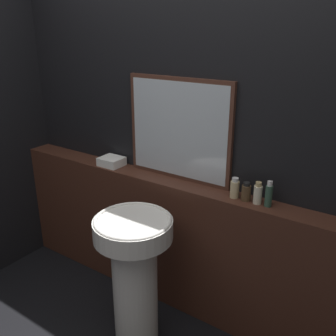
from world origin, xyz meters
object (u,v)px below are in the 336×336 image
(mirror, at_px, (179,130))
(body_wash_bottle, at_px, (269,195))
(shampoo_bottle, at_px, (235,188))
(towel_stack, at_px, (112,161))
(conditioner_bottle, at_px, (246,192))
(lotion_bottle, at_px, (258,194))
(pedestal_sink, at_px, (135,269))

(mirror, relative_size, body_wash_bottle, 4.95)
(mirror, distance_m, shampoo_bottle, 0.54)
(towel_stack, relative_size, shampoo_bottle, 1.34)
(conditioner_bottle, bearing_deg, body_wash_bottle, -0.00)
(towel_stack, distance_m, conditioner_bottle, 1.07)
(conditioner_bottle, bearing_deg, lotion_bottle, -0.00)
(shampoo_bottle, height_order, body_wash_bottle, body_wash_bottle)
(towel_stack, distance_m, shampoo_bottle, 0.99)
(towel_stack, height_order, lotion_bottle, lotion_bottle)
(lotion_bottle, bearing_deg, mirror, 173.05)
(pedestal_sink, bearing_deg, towel_stack, 141.24)
(mirror, relative_size, conditioner_bottle, 6.60)
(pedestal_sink, bearing_deg, conditioner_bottle, 42.63)
(shampoo_bottle, relative_size, body_wash_bottle, 0.82)
(pedestal_sink, xyz_separation_m, mirror, (-0.03, 0.53, 0.76))
(towel_stack, relative_size, lotion_bottle, 1.27)
(mirror, relative_size, lotion_bottle, 5.71)
(pedestal_sink, xyz_separation_m, lotion_bottle, (0.57, 0.46, 0.48))
(mirror, bearing_deg, shampoo_bottle, -9.16)
(pedestal_sink, relative_size, body_wash_bottle, 5.70)
(towel_stack, distance_m, body_wash_bottle, 1.20)
(shampoo_bottle, height_order, lotion_bottle, lotion_bottle)
(mirror, xyz_separation_m, lotion_bottle, (0.60, -0.07, -0.28))
(towel_stack, xyz_separation_m, body_wash_bottle, (1.20, -0.00, 0.04))
(mirror, bearing_deg, pedestal_sink, -87.07)
(body_wash_bottle, bearing_deg, lotion_bottle, 180.00)
(pedestal_sink, bearing_deg, body_wash_bottle, 35.83)
(conditioner_bottle, xyz_separation_m, lotion_bottle, (0.07, -0.00, 0.01))
(pedestal_sink, height_order, lotion_bottle, lotion_bottle)
(conditioner_bottle, bearing_deg, mirror, 172.11)
(conditioner_bottle, distance_m, body_wash_bottle, 0.14)
(shampoo_bottle, bearing_deg, conditioner_bottle, 0.00)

